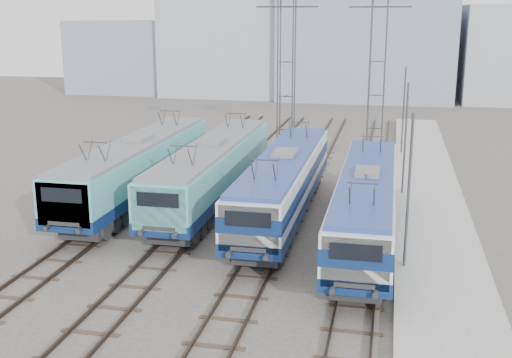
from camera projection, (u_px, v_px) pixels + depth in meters
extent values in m
plane|color=#514C47|center=(201.00, 273.00, 27.80)|extent=(160.00, 160.00, 0.00)
cube|color=#9E9E99|center=(434.00, 228.00, 33.27)|extent=(4.00, 70.00, 0.30)
cube|color=#0D2251|center=(140.00, 179.00, 38.16)|extent=(2.90, 18.34, 0.61)
cube|color=#57AAAA|center=(139.00, 159.00, 37.85)|extent=(2.85, 18.34, 1.83)
cube|color=#57AAAA|center=(66.00, 203.00, 29.56)|extent=(2.62, 0.71, 2.08)
cube|color=slate|center=(138.00, 142.00, 37.60)|extent=(2.62, 17.60, 0.20)
cube|color=#262628|center=(95.00, 222.00, 32.56)|extent=(2.14, 3.67, 0.69)
cube|color=#262628|center=(174.00, 168.00, 44.14)|extent=(2.14, 3.67, 0.69)
cube|color=#0D2251|center=(214.00, 182.00, 37.44)|extent=(2.87, 18.12, 0.60)
cube|color=#57AAAA|center=(213.00, 162.00, 37.14)|extent=(2.82, 18.12, 1.81)
cube|color=#57AAAA|center=(161.00, 208.00, 28.95)|extent=(2.59, 0.70, 2.05)
cube|color=slate|center=(213.00, 145.00, 36.89)|extent=(2.59, 17.39, 0.20)
cube|color=#262628|center=(181.00, 227.00, 31.92)|extent=(2.11, 3.62, 0.68)
cube|color=#262628|center=(238.00, 171.00, 43.35)|extent=(2.11, 3.62, 0.68)
cube|color=#0D2251|center=(284.00, 195.00, 34.76)|extent=(2.80, 17.70, 0.59)
cube|color=silver|center=(284.00, 174.00, 34.46)|extent=(2.75, 17.70, 1.77)
cube|color=#0D2251|center=(284.00, 175.00, 34.47)|extent=(2.79, 17.72, 0.69)
cube|color=silver|center=(250.00, 227.00, 26.45)|extent=(2.53, 0.69, 2.01)
cube|color=navy|center=(285.00, 157.00, 34.22)|extent=(2.53, 16.99, 0.20)
cube|color=#262628|center=(262.00, 245.00, 29.35)|extent=(2.07, 3.54, 0.66)
cube|color=#262628|center=(300.00, 182.00, 40.53)|extent=(2.07, 3.54, 0.66)
cube|color=#0D2251|center=(366.00, 217.00, 31.12)|extent=(2.72, 17.16, 0.57)
cube|color=silver|center=(367.00, 195.00, 30.83)|extent=(2.67, 17.16, 1.72)
cube|color=#0D2251|center=(366.00, 196.00, 30.84)|extent=(2.71, 17.18, 0.67)
cube|color=silver|center=(356.00, 261.00, 23.07)|extent=(2.46, 0.67, 1.94)
cube|color=navy|center=(367.00, 176.00, 30.59)|extent=(2.46, 16.47, 0.19)
cube|color=#262628|center=(358.00, 277.00, 25.88)|extent=(2.00, 3.43, 0.64)
cube|color=#262628|center=(370.00, 199.00, 36.71)|extent=(2.00, 3.43, 0.64)
cylinder|color=#3F4247|center=(277.00, 83.00, 46.72)|extent=(0.10, 0.10, 12.00)
cylinder|color=#3F4247|center=(292.00, 84.00, 46.50)|extent=(0.10, 0.10, 12.00)
cylinder|color=#3F4247|center=(280.00, 82.00, 47.76)|extent=(0.10, 0.10, 12.00)
cylinder|color=#3F4247|center=(295.00, 82.00, 47.54)|extent=(0.10, 0.10, 12.00)
cube|color=#3F4247|center=(287.00, 7.00, 45.78)|extent=(4.50, 0.12, 0.12)
cylinder|color=#3F4247|center=(369.00, 82.00, 47.30)|extent=(0.10, 0.10, 12.00)
cylinder|color=#3F4247|center=(384.00, 83.00, 47.07)|extent=(0.10, 0.10, 12.00)
cylinder|color=#3F4247|center=(370.00, 81.00, 48.34)|extent=(0.10, 0.10, 12.00)
cylinder|color=#3F4247|center=(384.00, 81.00, 48.11)|extent=(0.10, 0.10, 12.00)
cube|color=#3F4247|center=(380.00, 7.00, 46.36)|extent=(4.50, 0.12, 0.12)
cylinder|color=#3F4247|center=(408.00, 195.00, 27.07)|extent=(0.12, 0.12, 7.00)
cylinder|color=#3F4247|center=(405.00, 141.00, 38.44)|extent=(0.12, 0.12, 7.00)
cylinder|color=#3F4247|center=(403.00, 112.00, 49.80)|extent=(0.12, 0.12, 7.00)
cube|color=#969EA9|center=(233.00, 43.00, 87.59)|extent=(18.00, 12.00, 14.00)
cube|color=gray|center=(367.00, 29.00, 83.44)|extent=(22.00, 14.00, 18.00)
cube|color=gray|center=(125.00, 57.00, 91.33)|extent=(14.00, 10.00, 10.00)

